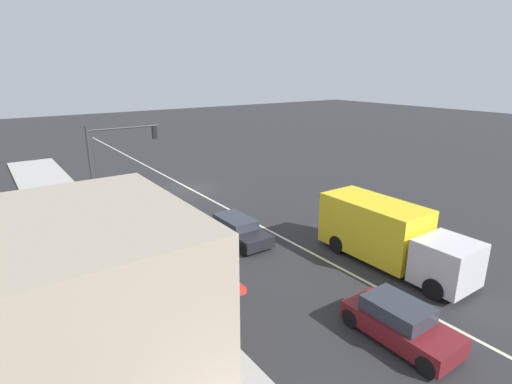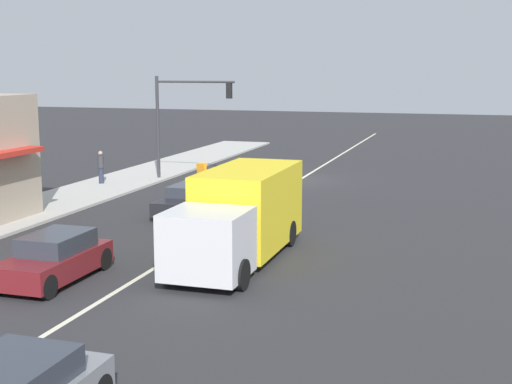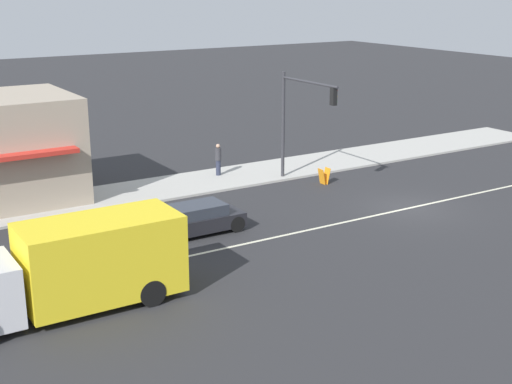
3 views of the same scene
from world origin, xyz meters
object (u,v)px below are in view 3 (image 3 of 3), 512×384
(warning_aframe_sign, at_px, (324,176))
(traffic_signal_main, at_px, (299,110))
(pedestrian, at_px, (218,159))
(delivery_truck, at_px, (74,266))
(sedan_dark, at_px, (192,220))

(warning_aframe_sign, bearing_deg, traffic_signal_main, 60.67)
(traffic_signal_main, bearing_deg, pedestrian, 39.52)
(traffic_signal_main, bearing_deg, delivery_truck, 119.68)
(traffic_signal_main, height_order, warning_aframe_sign, traffic_signal_main)
(warning_aframe_sign, xyz_separation_m, sedan_dark, (-3.26, 9.38, 0.19))
(traffic_signal_main, relative_size, sedan_dark, 1.26)
(pedestrian, bearing_deg, traffic_signal_main, -140.48)
(pedestrian, xyz_separation_m, delivery_truck, (-11.77, 11.77, 0.44))
(traffic_signal_main, distance_m, pedestrian, 5.31)
(pedestrian, distance_m, sedan_dark, 9.12)
(warning_aframe_sign, bearing_deg, pedestrian, 44.43)
(delivery_truck, distance_m, sedan_dark, 7.82)
(sedan_dark, bearing_deg, warning_aframe_sign, -70.86)
(sedan_dark, bearing_deg, traffic_signal_main, -64.41)
(pedestrian, distance_m, warning_aframe_sign, 5.78)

